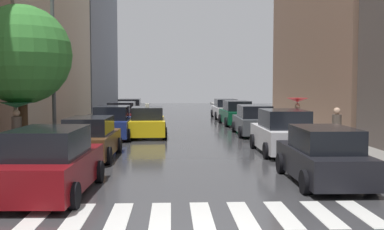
% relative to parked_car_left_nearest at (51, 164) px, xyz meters
% --- Properties ---
extents(ground_plane, '(28.00, 72.00, 0.04)m').
position_rel_parked_car_left_nearest_xyz_m(ground_plane, '(3.79, 19.34, -0.84)').
color(ground_plane, '#38383B').
extents(sidewalk_left, '(3.00, 72.00, 0.15)m').
position_rel_parked_car_left_nearest_xyz_m(sidewalk_left, '(-2.71, 19.34, -0.74)').
color(sidewalk_left, gray).
rests_on(sidewalk_left, ground).
extents(sidewalk_right, '(3.00, 72.00, 0.15)m').
position_rel_parked_car_left_nearest_xyz_m(sidewalk_right, '(10.29, 19.34, -0.74)').
color(sidewalk_right, gray).
rests_on(sidewalk_right, ground).
extents(crosswalk_stripes, '(7.65, 2.20, 0.01)m').
position_rel_parked_car_left_nearest_xyz_m(crosswalk_stripes, '(3.79, -2.08, -0.81)').
color(crosswalk_stripes, silver).
rests_on(crosswalk_stripes, ground).
extents(building_left_far, '(6.00, 21.15, 24.65)m').
position_rel_parked_car_left_nearest_xyz_m(building_left_far, '(-7.21, 41.86, 11.51)').
color(building_left_far, slate).
rests_on(building_left_far, ground).
extents(parked_car_left_nearest, '(2.23, 4.52, 1.76)m').
position_rel_parked_car_left_nearest_xyz_m(parked_car_left_nearest, '(0.00, 0.00, 0.00)').
color(parked_car_left_nearest, maroon).
rests_on(parked_car_left_nearest, ground).
extents(parked_car_left_second, '(2.06, 4.30, 1.62)m').
position_rel_parked_car_left_nearest_xyz_m(parked_car_left_second, '(0.01, 5.83, -0.06)').
color(parked_car_left_second, brown).
rests_on(parked_car_left_second, ground).
extents(parked_car_left_third, '(2.09, 4.17, 1.72)m').
position_rel_parked_car_left_nearest_xyz_m(parked_car_left_third, '(0.05, 12.37, -0.02)').
color(parked_car_left_third, navy).
rests_on(parked_car_left_third, ground).
extents(parked_car_left_fourth, '(2.20, 4.56, 1.68)m').
position_rel_parked_car_left_nearest_xyz_m(parked_car_left_fourth, '(-0.11, 18.50, -0.03)').
color(parked_car_left_fourth, maroon).
rests_on(parked_car_left_fourth, ground).
extents(parked_car_left_fifth, '(2.13, 4.39, 1.70)m').
position_rel_parked_car_left_nearest_xyz_m(parked_car_left_fifth, '(-0.10, 24.23, -0.03)').
color(parked_car_left_fifth, brown).
rests_on(parked_car_left_fifth, ground).
extents(parked_car_right_nearest, '(2.01, 4.35, 1.64)m').
position_rel_parked_car_left_nearest_xyz_m(parked_car_right_nearest, '(7.53, 1.14, -0.05)').
color(parked_car_right_nearest, black).
rests_on(parked_car_right_nearest, ground).
extents(parked_car_right_second, '(2.14, 4.36, 1.82)m').
position_rel_parked_car_left_nearest_xyz_m(parked_car_right_second, '(7.74, 6.85, 0.02)').
color(parked_car_right_second, silver).
rests_on(parked_car_right_second, ground).
extents(parked_car_right_third, '(2.11, 4.61, 1.68)m').
position_rel_parked_car_left_nearest_xyz_m(parked_car_right_third, '(7.75, 13.64, -0.03)').
color(parked_car_right_third, '#474C51').
rests_on(parked_car_right_third, ground).
extents(parked_car_right_fourth, '(2.17, 4.50, 1.70)m').
position_rel_parked_car_left_nearest_xyz_m(parked_car_right_fourth, '(7.66, 19.93, -0.03)').
color(parked_car_right_fourth, '#0C4C2D').
rests_on(parked_car_right_fourth, ground).
extents(parked_car_right_fifth, '(2.09, 4.75, 1.61)m').
position_rel_parked_car_left_nearest_xyz_m(parked_car_right_fifth, '(7.59, 26.09, -0.06)').
color(parked_car_right_fifth, silver).
rests_on(parked_car_right_fifth, ground).
extents(taxi_midroad, '(2.19, 4.55, 1.81)m').
position_rel_parked_car_left_nearest_xyz_m(taxi_midroad, '(1.82, 13.22, -0.05)').
color(taxi_midroad, yellow).
rests_on(taxi_midroad, ground).
extents(pedestrian_foreground, '(1.09, 1.09, 2.02)m').
position_rel_parked_car_left_nearest_xyz_m(pedestrian_foreground, '(9.36, 10.58, 0.84)').
color(pedestrian_foreground, navy).
rests_on(pedestrian_foreground, sidewalk_right).
extents(pedestrian_near_tree, '(1.19, 1.19, 2.04)m').
position_rel_parked_car_left_nearest_xyz_m(pedestrian_near_tree, '(-2.63, 5.41, 0.89)').
color(pedestrian_near_tree, navy).
rests_on(pedestrian_near_tree, sidewalk_left).
extents(pedestrian_by_kerb, '(0.36, 0.36, 1.81)m').
position_rel_parked_car_left_nearest_xyz_m(pedestrian_by_kerb, '(9.57, 5.68, 0.29)').
color(pedestrian_by_kerb, '#38513D').
rests_on(pedestrian_by_kerb, sidewalk_right).
extents(street_tree_left, '(3.82, 3.82, 5.77)m').
position_rel_parked_car_left_nearest_xyz_m(street_tree_left, '(-2.63, 6.18, 3.17)').
color(street_tree_left, '#513823').
rests_on(street_tree_left, sidewalk_left).
extents(lamp_post_left, '(0.60, 0.28, 7.39)m').
position_rel_parked_car_left_nearest_xyz_m(lamp_post_left, '(-1.76, 7.52, 3.56)').
color(lamp_post_left, '#595B60').
rests_on(lamp_post_left, sidewalk_left).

